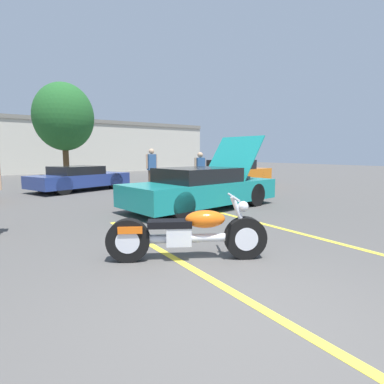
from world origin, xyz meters
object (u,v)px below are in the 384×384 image
Objects in this scene: spectator_midground at (152,165)px; spectator_far_lot at (200,169)px; tree_background at (64,117)px; motorcycle at (188,234)px; show_car_hood_open at (203,188)px; parked_car_mid_row at (80,178)px; parked_car_right_row at (233,174)px.

spectator_far_lot is at bearing -67.21° from spectator_midground.
spectator_midground reaches higher than spectator_far_lot.
motorcycle is (-1.08, -14.44, -3.19)m from tree_background.
spectator_midground reaches higher than motorcycle.
show_car_hood_open is at bearing -123.49° from spectator_far_lot.
motorcycle is 7.36m from spectator_far_lot.
spectator_far_lot reaches higher than parked_car_mid_row.
tree_background is at bearing 64.09° from parked_car_mid_row.
spectator_midground is 2.49m from spectator_far_lot.
parked_car_mid_row is 3.12m from spectator_midground.
parked_car_mid_row is (0.69, 9.68, 0.13)m from motorcycle.
tree_background is 14.82m from motorcycle.
show_car_hood_open is (2.65, 3.36, 0.20)m from motorcycle.
motorcycle is 9.71m from parked_car_mid_row.
parked_car_right_row is at bearing 26.12° from spectator_far_lot.
motorcycle is 0.48× the size of parked_car_mid_row.
show_car_hood_open is at bearing -94.01° from parked_car_mid_row.
show_car_hood_open is 6.62m from parked_car_mid_row.
spectator_far_lot is at bearing 82.66° from motorcycle.
parked_car_right_row is 2.49× the size of spectator_midground.
parked_car_mid_row is (-0.39, -4.76, -3.05)m from tree_background.
parked_car_mid_row is at bearing 134.14° from spectator_far_lot.
spectator_midground is (2.31, -6.23, -2.51)m from tree_background.
tree_background is 3.06× the size of spectator_midground.
spectator_midground is 1.09× the size of spectator_far_lot.
spectator_midground is (-3.92, 0.84, 0.46)m from parked_car_right_row.
spectator_far_lot is at bearing -166.62° from parked_car_right_row.
spectator_midground is (2.69, -1.47, 0.54)m from parked_car_mid_row.
parked_car_mid_row is at bearing 98.77° from show_car_hood_open.
parked_car_right_row is 3.32m from spectator_far_lot.
parked_car_mid_row is 0.99× the size of parked_car_right_row.
show_car_hood_open reaches higher than spectator_far_lot.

